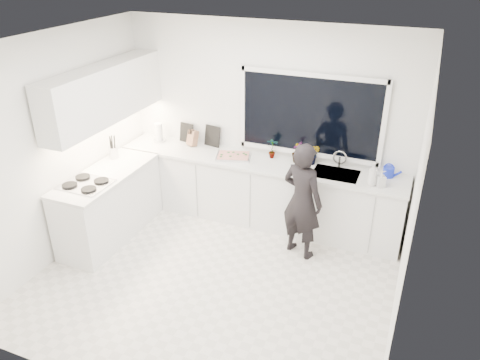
% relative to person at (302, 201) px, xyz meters
% --- Properties ---
extents(floor, '(4.00, 3.50, 0.02)m').
position_rel_person_xyz_m(floor, '(-0.77, -0.90, -0.76)').
color(floor, beige).
rests_on(floor, ground).
extents(wall_back, '(4.00, 0.02, 2.70)m').
position_rel_person_xyz_m(wall_back, '(-0.77, 0.86, 0.60)').
color(wall_back, white).
rests_on(wall_back, ground).
extents(wall_left, '(0.02, 3.50, 2.70)m').
position_rel_person_xyz_m(wall_left, '(-2.78, -0.90, 0.60)').
color(wall_left, white).
rests_on(wall_left, ground).
extents(wall_right, '(0.02, 3.50, 2.70)m').
position_rel_person_xyz_m(wall_right, '(1.24, -0.90, 0.60)').
color(wall_right, white).
rests_on(wall_right, ground).
extents(ceiling, '(4.00, 3.50, 0.02)m').
position_rel_person_xyz_m(ceiling, '(-0.77, -0.90, 1.96)').
color(ceiling, white).
rests_on(ceiling, wall_back).
extents(window, '(1.80, 0.02, 1.00)m').
position_rel_person_xyz_m(window, '(-0.17, 0.83, 0.80)').
color(window, black).
rests_on(window, wall_back).
extents(base_cabinets_back, '(3.92, 0.58, 0.88)m').
position_rel_person_xyz_m(base_cabinets_back, '(-0.77, 0.55, -0.31)').
color(base_cabinets_back, white).
rests_on(base_cabinets_back, floor).
extents(base_cabinets_left, '(0.58, 1.60, 0.88)m').
position_rel_person_xyz_m(base_cabinets_left, '(-2.44, -0.55, -0.31)').
color(base_cabinets_left, white).
rests_on(base_cabinets_left, floor).
extents(countertop_back, '(3.94, 0.62, 0.04)m').
position_rel_person_xyz_m(countertop_back, '(-0.77, 0.54, 0.15)').
color(countertop_back, silver).
rests_on(countertop_back, base_cabinets_back).
extents(countertop_left, '(0.62, 1.60, 0.04)m').
position_rel_person_xyz_m(countertop_left, '(-2.44, -0.55, 0.15)').
color(countertop_left, silver).
rests_on(countertop_left, base_cabinets_left).
extents(upper_cabinets, '(0.34, 2.10, 0.70)m').
position_rel_person_xyz_m(upper_cabinets, '(-2.56, -0.20, 1.10)').
color(upper_cabinets, white).
rests_on(upper_cabinets, wall_left).
extents(sink, '(0.58, 0.42, 0.14)m').
position_rel_person_xyz_m(sink, '(0.28, 0.55, 0.12)').
color(sink, silver).
rests_on(sink, countertop_back).
extents(faucet, '(0.03, 0.03, 0.22)m').
position_rel_person_xyz_m(faucet, '(0.28, 0.75, 0.28)').
color(faucet, silver).
rests_on(faucet, countertop_back).
extents(stovetop, '(0.56, 0.48, 0.03)m').
position_rel_person_xyz_m(stovetop, '(-2.46, -0.90, 0.18)').
color(stovetop, black).
rests_on(stovetop, countertop_left).
extents(person, '(0.64, 0.52, 1.50)m').
position_rel_person_xyz_m(person, '(0.00, 0.00, 0.00)').
color(person, black).
rests_on(person, floor).
extents(pizza_tray, '(0.53, 0.45, 0.03)m').
position_rel_person_xyz_m(pizza_tray, '(-1.12, 0.52, 0.18)').
color(pizza_tray, silver).
rests_on(pizza_tray, countertop_back).
extents(pizza, '(0.48, 0.40, 0.01)m').
position_rel_person_xyz_m(pizza, '(-1.12, 0.52, 0.20)').
color(pizza, '#AD2B17').
rests_on(pizza, pizza_tray).
extents(watering_can, '(0.14, 0.14, 0.13)m').
position_rel_person_xyz_m(watering_can, '(0.90, 0.71, 0.23)').
color(watering_can, '#1428C2').
rests_on(watering_can, countertop_back).
extents(paper_towel_roll, '(0.11, 0.11, 0.26)m').
position_rel_person_xyz_m(paper_towel_roll, '(-2.36, 0.65, 0.30)').
color(paper_towel_roll, white).
rests_on(paper_towel_roll, countertop_back).
extents(knife_block, '(0.16, 0.14, 0.22)m').
position_rel_person_xyz_m(knife_block, '(-1.83, 0.69, 0.28)').
color(knife_block, olive).
rests_on(knife_block, countertop_back).
extents(utensil_crock, '(0.14, 0.14, 0.16)m').
position_rel_person_xyz_m(utensil_crock, '(-2.62, -0.10, 0.25)').
color(utensil_crock, silver).
rests_on(utensil_crock, countertop_left).
extents(picture_frame_large, '(0.22, 0.05, 0.28)m').
position_rel_person_xyz_m(picture_frame_large, '(-1.98, 0.79, 0.31)').
color(picture_frame_large, black).
rests_on(picture_frame_large, countertop_back).
extents(picture_frame_small, '(0.25, 0.06, 0.30)m').
position_rel_person_xyz_m(picture_frame_small, '(-1.56, 0.79, 0.32)').
color(picture_frame_small, black).
rests_on(picture_frame_small, countertop_back).
extents(herb_plants, '(0.73, 0.17, 0.29)m').
position_rel_person_xyz_m(herb_plants, '(-0.29, 0.71, 0.31)').
color(herb_plants, '#26662D').
rests_on(herb_plants, countertop_back).
extents(soap_bottles, '(0.24, 0.16, 0.29)m').
position_rel_person_xyz_m(soap_bottles, '(0.78, 0.40, 0.30)').
color(soap_bottles, '#D8BF66').
rests_on(soap_bottles, countertop_back).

